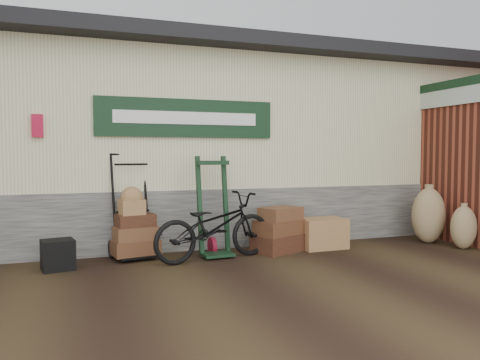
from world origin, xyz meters
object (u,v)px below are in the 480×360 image
at_px(suitcase_stack, 279,229).
at_px(bicycle, 214,223).
at_px(porter_trolley, 132,204).
at_px(green_barrow, 214,206).
at_px(black_trunk, 58,255).
at_px(wicker_hamper, 322,233).

distance_m(suitcase_stack, bicycle, 1.08).
xyz_separation_m(suitcase_stack, bicycle, (-1.04, -0.20, 0.17)).
bearing_deg(suitcase_stack, porter_trolley, 170.37).
bearing_deg(suitcase_stack, bicycle, -169.39).
bearing_deg(suitcase_stack, green_barrow, 177.31).
height_order(porter_trolley, black_trunk, porter_trolley).
distance_m(wicker_hamper, bicycle, 1.80).
bearing_deg(wicker_hamper, suitcase_stack, -178.27).
bearing_deg(porter_trolley, suitcase_stack, -19.25).
height_order(green_barrow, black_trunk, green_barrow).
bearing_deg(green_barrow, black_trunk, 179.83).
xyz_separation_m(porter_trolley, green_barrow, (1.09, -0.31, -0.04)).
relative_size(green_barrow, black_trunk, 3.72).
bearing_deg(porter_trolley, green_barrow, -25.21).
xyz_separation_m(suitcase_stack, black_trunk, (-3.02, -0.08, -0.14)).
relative_size(green_barrow, wicker_hamper, 2.00).
bearing_deg(black_trunk, bicycle, -3.27).
bearing_deg(bicycle, porter_trolley, 50.28).
height_order(porter_trolley, green_barrow, porter_trolley).
distance_m(porter_trolley, suitcase_stack, 2.14).
distance_m(wicker_hamper, black_trunk, 3.74).
bearing_deg(suitcase_stack, black_trunk, -178.43).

